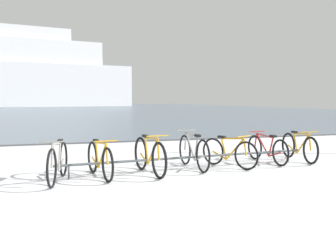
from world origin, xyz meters
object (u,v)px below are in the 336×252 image
at_px(bicycle_2, 149,156).
at_px(bicycle_5, 267,149).
at_px(bicycle_0, 58,162).
at_px(bicycle_3, 193,152).
at_px(bicycle_6, 299,147).
at_px(bicycle_1, 100,160).
at_px(bicycle_4, 229,152).
at_px(ferry_ship, 24,74).

distance_m(bicycle_2, bicycle_5, 3.17).
relative_size(bicycle_0, bicycle_3, 0.95).
xyz_separation_m(bicycle_2, bicycle_6, (4.04, 0.55, -0.03)).
bearing_deg(bicycle_6, bicycle_1, -173.49).
xyz_separation_m(bicycle_4, bicycle_5, (1.18, 0.31, -0.00)).
relative_size(bicycle_0, bicycle_2, 0.96).
distance_m(bicycle_1, bicycle_4, 2.98).
distance_m(bicycle_0, ferry_ship, 81.64).
height_order(bicycle_2, bicycle_5, bicycle_2).
bearing_deg(bicycle_4, bicycle_3, 172.88).
xyz_separation_m(bicycle_5, bicycle_6, (0.93, 0.00, 0.02)).
bearing_deg(bicycle_3, bicycle_5, 5.85).
bearing_deg(bicycle_1, bicycle_5, 7.92).
relative_size(bicycle_2, bicycle_4, 1.21).
height_order(bicycle_1, ferry_ship, ferry_ship).
bearing_deg(bicycle_2, bicycle_1, -178.65).
relative_size(bicycle_2, bicycle_6, 1.02).
bearing_deg(bicycle_4, bicycle_6, 8.44).
distance_m(bicycle_4, bicycle_6, 2.13).
distance_m(bicycle_3, bicycle_5, 2.02).
bearing_deg(bicycle_1, bicycle_2, 1.35).
bearing_deg(bicycle_0, ferry_ship, 93.57).
bearing_deg(bicycle_0, bicycle_2, 6.20).
height_order(bicycle_2, bicycle_6, bicycle_2).
xyz_separation_m(bicycle_3, bicycle_5, (2.01, 0.21, -0.04)).
xyz_separation_m(bicycle_1, bicycle_3, (2.13, 0.37, 0.02)).
xyz_separation_m(bicycle_0, ferry_ship, (-5.07, 81.21, 6.68)).
relative_size(bicycle_1, bicycle_6, 0.99).
height_order(bicycle_0, ferry_ship, ferry_ship).
bearing_deg(ferry_ship, bicycle_5, -82.91).
height_order(bicycle_1, bicycle_2, bicycle_2).
xyz_separation_m(bicycle_3, bicycle_6, (2.94, 0.21, -0.03)).
distance_m(bicycle_5, bicycle_6, 0.93).
bearing_deg(bicycle_3, bicycle_0, -169.48).
bearing_deg(bicycle_5, bicycle_0, -171.36).
distance_m(bicycle_0, bicycle_4, 3.80).
xyz_separation_m(bicycle_2, bicycle_3, (1.11, 0.35, -0.00)).
height_order(bicycle_3, ferry_ship, ferry_ship).
height_order(bicycle_4, bicycle_5, bicycle_4).
bearing_deg(bicycle_0, bicycle_4, 6.67).
relative_size(bicycle_1, bicycle_2, 0.97).
xyz_separation_m(bicycle_2, bicycle_4, (1.94, 0.24, -0.04)).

